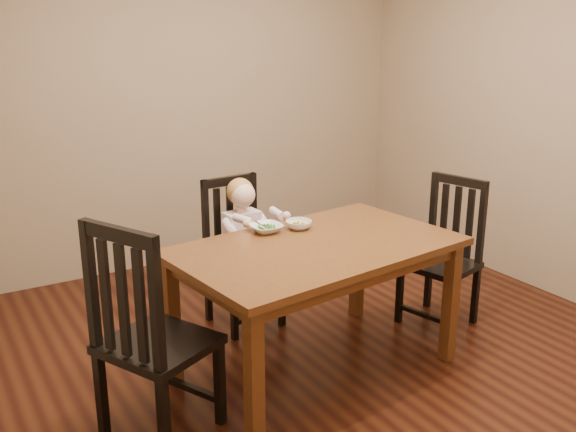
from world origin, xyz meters
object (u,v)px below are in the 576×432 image
chair_right (444,255)px  bowl_peas (266,228)px  chair_left (149,337)px  chair_child (240,255)px  toddler (244,238)px  bowl_veg (299,225)px  dining_table (316,259)px

chair_right → bowl_peas: (-1.26, 0.23, 0.34)m
chair_right → chair_left: bearing=82.1°
chair_left → chair_right: 2.17m
chair_child → toddler: (0.00, -0.05, 0.14)m
chair_left → bowl_veg: chair_left is taller
dining_table → toddler: (-0.07, 0.78, -0.08)m
bowl_veg → chair_right: bearing=-9.9°
chair_right → toddler: bearing=46.7°
chair_child → bowl_veg: bearing=100.3°
chair_child → bowl_veg: (0.13, -0.54, 0.34)m
dining_table → chair_right: bearing=5.6°
chair_right → chair_child: bearing=45.0°
chair_child → chair_left: chair_left is taller
dining_table → chair_left: size_ratio=1.49×
dining_table → bowl_peas: bearing=112.2°
bowl_peas → bowl_veg: 0.21m
toddler → bowl_peas: 0.49m
toddler → chair_child: bearing=-90.0°
chair_left → bowl_veg: 1.21m
bowl_veg → chair_left: bearing=-159.6°
chair_child → chair_right: chair_right is taller
toddler → chair_right: bearing=146.9°
dining_table → chair_child: (-0.07, 0.83, -0.22)m
dining_table → bowl_peas: 0.38m
chair_child → chair_right: (1.19, -0.72, 0.00)m
chair_left → dining_table: bearing=71.1°
chair_left → toddler: chair_left is taller
chair_left → toddler: 1.33m
toddler → bowl_veg: toddler is taller
bowl_veg → bowl_peas: bearing=167.2°
chair_child → toddler: chair_child is taller
chair_right → toddler: size_ratio=1.88×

